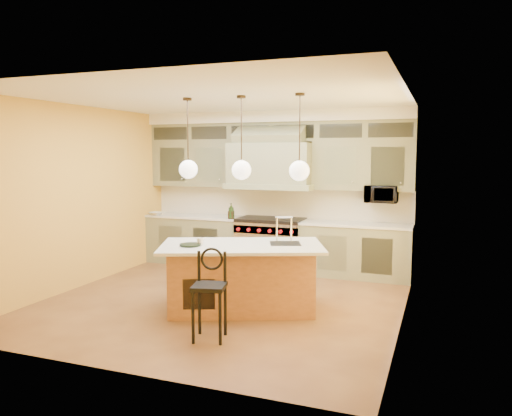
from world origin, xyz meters
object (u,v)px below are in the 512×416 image
at_px(range, 271,244).
at_px(counter_stool, 210,289).
at_px(microwave, 381,194).
at_px(kitchen_island, 242,276).

height_order(range, counter_stool, counter_stool).
height_order(range, microwave, microwave).
distance_m(range, counter_stool, 3.55).
bearing_deg(kitchen_island, range, 77.79).
height_order(counter_stool, microwave, microwave).
bearing_deg(kitchen_island, counter_stool, -109.00).
relative_size(range, microwave, 2.21).
xyz_separation_m(range, counter_stool, (0.46, -3.52, 0.11)).
xyz_separation_m(range, kitchen_island, (0.41, -2.39, -0.01)).
height_order(kitchen_island, counter_stool, kitchen_island).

